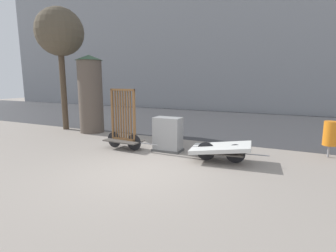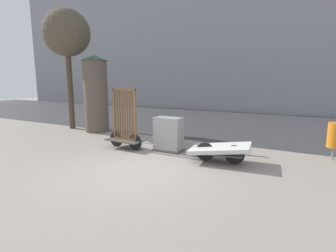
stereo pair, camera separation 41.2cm
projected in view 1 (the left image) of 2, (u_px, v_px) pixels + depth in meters
ground_plane at (138, 172)px, 6.92m from camera, size 60.00×60.00×0.00m
road_strip at (223, 122)px, 15.12m from camera, size 56.00×10.27×0.01m
building_facade at (247, 38)px, 20.49m from camera, size 48.00×4.00×11.32m
bike_cart_with_bedframe at (124, 129)px, 9.14m from camera, size 2.08×0.78×2.11m
bike_cart_with_mattress at (221, 149)px, 7.75m from camera, size 2.29×1.25×0.59m
utility_cabinet at (168, 136)px, 8.90m from camera, size 0.98×0.59×1.16m
trash_bin at (330, 134)px, 8.14m from camera, size 0.40×0.40×1.14m
advertising_column at (91, 94)px, 11.97m from camera, size 1.22×1.22×3.51m
street_tree at (60, 33)px, 12.20m from camera, size 2.21×2.21×5.72m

